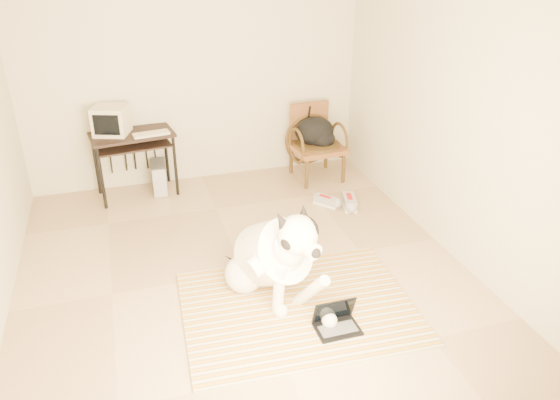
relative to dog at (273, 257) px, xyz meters
name	(u,v)px	position (x,y,z in m)	size (l,w,h in m)	color
floor	(244,272)	(-0.16, 0.43, -0.40)	(4.50, 4.50, 0.00)	tan
wall_back	(194,71)	(-0.16, 2.68, 0.95)	(4.50, 4.50, 0.00)	beige
wall_front	(352,291)	(-0.16, -1.82, 0.95)	(4.50, 4.50, 0.00)	beige
wall_right	(453,111)	(1.84, 0.43, 0.95)	(4.50, 4.50, 0.00)	beige
rug	(298,307)	(0.14, -0.23, -0.39)	(1.96, 1.54, 0.02)	orange
dog	(273,257)	(0.00, 0.00, 0.00)	(0.76, 1.26, 1.00)	white
laptop	(336,321)	(0.34, -0.57, -0.32)	(0.34, 0.25, 0.24)	black
computer_desk	(133,143)	(-0.96, 2.38, 0.26)	(0.97, 0.62, 0.76)	black
crt_monitor	(111,120)	(-1.16, 2.44, 0.52)	(0.45, 0.44, 0.32)	beige
desk_keyboard	(151,134)	(-0.75, 2.27, 0.38)	(0.40, 0.15, 0.03)	beige
pc_tower	(159,177)	(-0.71, 2.40, -0.22)	(0.19, 0.40, 0.36)	#48484A
rattan_chair	(316,142)	(1.22, 2.27, 0.06)	(0.64, 0.62, 0.91)	brown
backpack	(316,133)	(1.22, 2.27, 0.19)	(0.48, 0.43, 0.36)	black
sneaker_left	(327,201)	(1.07, 1.47, -0.35)	(0.27, 0.31, 0.10)	white
sneaker_right	(349,202)	(1.30, 1.36, -0.34)	(0.22, 0.36, 0.12)	white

